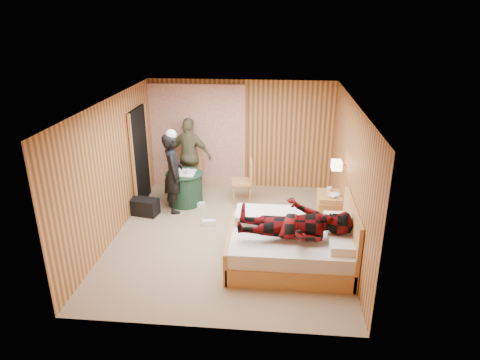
# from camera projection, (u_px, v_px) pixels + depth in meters

# --- Properties ---
(floor) EXTENTS (4.20, 5.00, 0.01)m
(floor) POSITION_uv_depth(u_px,v_px,m) (229.00, 235.00, 7.97)
(floor) COLOR #9D8B67
(floor) RESTS_ON ground
(ceiling) EXTENTS (4.20, 5.00, 0.01)m
(ceiling) POSITION_uv_depth(u_px,v_px,m) (228.00, 102.00, 7.05)
(ceiling) COLOR white
(ceiling) RESTS_ON wall_back
(wall_back) EXTENTS (4.20, 0.02, 2.50)m
(wall_back) POSITION_uv_depth(u_px,v_px,m) (241.00, 135.00, 9.82)
(wall_back) COLOR #D28050
(wall_back) RESTS_ON floor
(wall_left) EXTENTS (0.02, 5.00, 2.50)m
(wall_left) POSITION_uv_depth(u_px,v_px,m) (113.00, 169.00, 7.69)
(wall_left) COLOR #D28050
(wall_left) RESTS_ON floor
(wall_right) EXTENTS (0.02, 5.00, 2.50)m
(wall_right) POSITION_uv_depth(u_px,v_px,m) (350.00, 177.00, 7.33)
(wall_right) COLOR #D28050
(wall_right) RESTS_ON floor
(curtain) EXTENTS (2.20, 0.08, 2.40)m
(curtain) POSITION_uv_depth(u_px,v_px,m) (198.00, 137.00, 9.86)
(curtain) COLOR beige
(curtain) RESTS_ON floor
(doorway) EXTENTS (0.06, 0.90, 2.05)m
(doorway) POSITION_uv_depth(u_px,v_px,m) (140.00, 156.00, 9.06)
(doorway) COLOR black
(doorway) RESTS_ON floor
(wall_lamp) EXTENTS (0.26, 0.24, 0.16)m
(wall_lamp) POSITION_uv_depth(u_px,v_px,m) (337.00, 165.00, 7.74)
(wall_lamp) COLOR gold
(wall_lamp) RESTS_ON wall_right
(bed) EXTENTS (2.00, 1.56, 1.07)m
(bed) POSITION_uv_depth(u_px,v_px,m) (291.00, 245.00, 7.03)
(bed) COLOR tan
(bed) RESTS_ON floor
(nightstand) EXTENTS (0.46, 0.62, 0.60)m
(nightstand) POSITION_uv_depth(u_px,v_px,m) (329.00, 208.00, 8.37)
(nightstand) COLOR tan
(nightstand) RESTS_ON floor
(round_table) EXTENTS (0.80, 0.80, 0.71)m
(round_table) POSITION_uv_depth(u_px,v_px,m) (185.00, 188.00, 9.18)
(round_table) COLOR #1C3E2A
(round_table) RESTS_ON floor
(chair_far) EXTENTS (0.50, 0.50, 0.93)m
(chair_far) POSITION_uv_depth(u_px,v_px,m) (191.00, 170.00, 9.71)
(chair_far) COLOR tan
(chair_far) RESTS_ON floor
(chair_near) EXTENTS (0.48, 0.48, 0.96)m
(chair_near) POSITION_uv_depth(u_px,v_px,m) (246.00, 178.00, 9.20)
(chair_near) COLOR tan
(chair_near) RESTS_ON floor
(duffel_bag) EXTENTS (0.65, 0.43, 0.34)m
(duffel_bag) POSITION_uv_depth(u_px,v_px,m) (144.00, 207.00, 8.75)
(duffel_bag) COLOR black
(duffel_bag) RESTS_ON floor
(sneaker_left) EXTENTS (0.26, 0.14, 0.11)m
(sneaker_left) POSITION_uv_depth(u_px,v_px,m) (199.00, 205.00, 9.10)
(sneaker_left) COLOR white
(sneaker_left) RESTS_ON floor
(sneaker_right) EXTENTS (0.27, 0.14, 0.11)m
(sneaker_right) POSITION_uv_depth(u_px,v_px,m) (209.00, 223.00, 8.32)
(sneaker_right) COLOR white
(sneaker_right) RESTS_ON floor
(woman_standing) EXTENTS (0.53, 0.68, 1.67)m
(woman_standing) POSITION_uv_depth(u_px,v_px,m) (173.00, 173.00, 8.67)
(woman_standing) COLOR black
(woman_standing) RESTS_ON floor
(man_at_table) EXTENTS (1.08, 0.65, 1.72)m
(man_at_table) POSITION_uv_depth(u_px,v_px,m) (190.00, 156.00, 9.62)
(man_at_table) COLOR brown
(man_at_table) RESTS_ON floor
(man_on_bed) EXTENTS (0.86, 0.67, 1.77)m
(man_on_bed) POSITION_uv_depth(u_px,v_px,m) (295.00, 216.00, 6.58)
(man_on_bed) COLOR #63090C
(man_on_bed) RESTS_ON bed
(book_lower) EXTENTS (0.18, 0.23, 0.02)m
(book_lower) POSITION_uv_depth(u_px,v_px,m) (330.00, 195.00, 8.22)
(book_lower) COLOR white
(book_lower) RESTS_ON nightstand
(book_upper) EXTENTS (0.27, 0.28, 0.02)m
(book_upper) POSITION_uv_depth(u_px,v_px,m) (330.00, 194.00, 8.21)
(book_upper) COLOR white
(book_upper) RESTS_ON nightstand
(cup_nightstand) EXTENTS (0.13, 0.13, 0.09)m
(cup_nightstand) POSITION_uv_depth(u_px,v_px,m) (329.00, 189.00, 8.37)
(cup_nightstand) COLOR white
(cup_nightstand) RESTS_ON nightstand
(cup_table) EXTENTS (0.16, 0.16, 0.10)m
(cup_table) POSITION_uv_depth(u_px,v_px,m) (188.00, 171.00, 8.98)
(cup_table) COLOR white
(cup_table) RESTS_ON round_table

